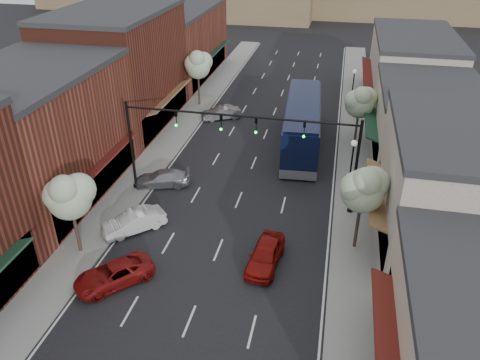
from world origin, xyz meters
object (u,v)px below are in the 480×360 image
Objects in this scene: red_hatchback at (265,255)px; tree_left_near at (69,195)px; signal_mast_right at (321,151)px; tree_left_far at (198,64)px; lamp_post_far at (353,83)px; tree_right_near at (364,188)px; parked_car_e at (221,113)px; lamp_post_near at (352,159)px; coach_bus at (302,124)px; parked_car_a at (114,274)px; signal_mast_left at (161,136)px; tree_right_far at (361,101)px; parked_car_b at (134,222)px; parked_car_c at (162,178)px.

tree_left_near is at bearing -167.72° from red_hatchback.
tree_left_far is at bearing 127.71° from signal_mast_right.
signal_mast_right is at bearing -96.22° from lamp_post_far.
tree_right_near is 1.50× the size of parked_car_e.
tree_left_near is 32.35m from lamp_post_far.
signal_mast_right is 1.94× the size of red_hatchback.
tree_left_near is 1.28× the size of lamp_post_near.
tree_left_near is 21.84m from coach_bus.
tree_left_near is at bearing -168.93° from parked_car_a.
signal_mast_left is at bearing -29.86° from parked_car_e.
tree_left_far is (-13.87, 17.95, -0.02)m from signal_mast_right.
parked_car_a is (3.24, -2.06, -3.60)m from tree_left_near.
tree_right_near is (13.97, -4.05, -0.17)m from signal_mast_left.
parked_car_a is at bearing -155.59° from tree_right_near.
lamp_post_far is (-0.55, 8.06, -0.99)m from tree_right_far.
tree_right_far is 1.30× the size of parked_car_b.
tree_left_far is at bearing 136.11° from lamp_post_near.
red_hatchback reaches higher than parked_car_a.
signal_mast_right is 16.05m from tree_left_near.
tree_right_near is at bearing -56.09° from signal_mast_right.
coach_bus is (11.78, -7.73, -2.48)m from tree_left_far.
signal_mast_right is at bearing 70.07° from parked_car_b.
signal_mast_left is 13.94m from coach_bus.
tree_left_far is 28.53m from parked_car_a.
tree_left_far is at bearing 120.28° from red_hatchback.
lamp_post_far is at bearing 127.13° from parked_car_c.
tree_right_near reaches higher than parked_car_a.
signal_mast_right is at bearing -131.05° from lamp_post_near.
tree_right_near is 24.11m from lamp_post_far.
signal_mast_left is 1.84× the size of parked_car_a.
lamp_post_near is (13.42, 2.50, -1.62)m from signal_mast_left.
parked_car_e reaches higher than parked_car_a.
red_hatchback is (-0.43, -16.93, -1.40)m from coach_bus.
parked_car_e is (-12.85, 12.33, -2.35)m from lamp_post_near.
lamp_post_far is (13.42, 20.00, -1.62)m from signal_mast_left.
parked_car_c is at bearing -142.66° from tree_right_far.
parked_car_c is (-14.00, -1.65, -2.39)m from lamp_post_near.
parked_car_a is 24.95m from parked_car_e.
tree_left_far is at bearing 90.00° from tree_left_near.
tree_right_far reaches higher than lamp_post_near.
tree_right_near is 1.40× the size of red_hatchback.
tree_left_far is at bearing -161.77° from parked_car_e.
coach_bus is at bearing 48.16° from signal_mast_left.
parked_car_b is at bearing -93.61° from signal_mast_left.
signal_mast_right reaches higher than parked_car_b.
signal_mast_left reaches higher than red_hatchback.
signal_mast_left is 1.97× the size of parked_car_b.
parked_car_a is (-13.36, -6.06, -3.83)m from tree_right_near.
tree_left_near reaches higher than parked_car_b.
coach_bus is 3.27× the size of parked_car_b.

